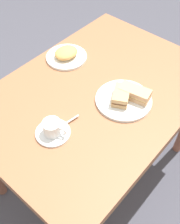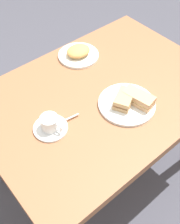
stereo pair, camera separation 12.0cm
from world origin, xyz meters
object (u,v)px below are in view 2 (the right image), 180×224
at_px(sandwich_front, 124,99).
at_px(spoon, 66,120).
at_px(sandwich_plate, 127,104).
at_px(side_plate, 78,55).
at_px(dining_table, 101,104).
at_px(coffee_cup, 50,123).
at_px(coffee_saucer, 51,128).
at_px(sandwich_back, 138,98).

relative_size(sandwich_front, spoon, 1.39).
distance_m(sandwich_plate, side_plate, 0.43).
relative_size(dining_table, coffee_cup, 11.26).
bearing_deg(sandwich_plate, sandwich_front, 143.73).
relative_size(dining_table, sandwich_front, 8.55).
bearing_deg(sandwich_front, coffee_saucer, 162.77).
bearing_deg(spoon, sandwich_back, -22.53).
distance_m(sandwich_front, side_plate, 0.42).
bearing_deg(sandwich_front, sandwich_plate, -36.27).
bearing_deg(coffee_saucer, dining_table, 4.78).
xyz_separation_m(sandwich_front, sandwich_back, (0.05, -0.04, 0.00)).
bearing_deg(side_plate, coffee_cup, -142.01).
distance_m(coffee_cup, spoon, 0.08).
xyz_separation_m(dining_table, sandwich_front, (0.02, -0.13, 0.12)).
height_order(sandwich_back, spoon, sandwich_back).
distance_m(dining_table, side_plate, 0.31).
distance_m(sandwich_back, coffee_saucer, 0.41).
distance_m(dining_table, coffee_saucer, 0.33).
height_order(sandwich_back, side_plate, sandwich_back).
relative_size(sandwich_back, coffee_cup, 1.48).
relative_size(sandwich_back, side_plate, 0.70).
bearing_deg(dining_table, sandwich_back, -66.47).
bearing_deg(coffee_cup, sandwich_plate, -17.73).
bearing_deg(sandwich_plate, sandwich_back, -35.12).
height_order(dining_table, coffee_saucer, coffee_saucer).
height_order(dining_table, sandwich_plate, sandwich_plate).
height_order(sandwich_front, coffee_cup, coffee_cup).
bearing_deg(sandwich_plate, coffee_saucer, 162.02).
bearing_deg(spoon, dining_table, 8.68).
bearing_deg(coffee_cup, side_plate, 37.99).
height_order(sandwich_front, side_plate, sandwich_front).
bearing_deg(coffee_saucer, coffee_cup, -74.24).
bearing_deg(coffee_saucer, sandwich_front, -17.23).
relative_size(spoon, side_plate, 0.45).
distance_m(sandwich_front, spoon, 0.28).
xyz_separation_m(sandwich_plate, coffee_saucer, (-0.35, 0.11, -0.00)).
relative_size(sandwich_front, side_plate, 0.62).
distance_m(sandwich_plate, coffee_saucer, 0.36).
bearing_deg(coffee_saucer, spoon, -8.30).
xyz_separation_m(spoon, side_plate, (0.33, 0.32, -0.01)).
bearing_deg(side_plate, spoon, -135.57).
relative_size(sandwich_plate, coffee_saucer, 1.77).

